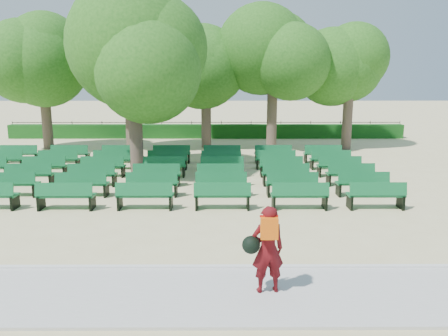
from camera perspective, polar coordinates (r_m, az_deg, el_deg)
name	(u,v)px	position (r m, az deg, el deg)	size (l,w,h in m)	color
ground	(192,193)	(15.39, -4.19, -3.25)	(120.00, 120.00, 0.00)	#CEC088
paving	(165,295)	(8.48, -7.71, -16.17)	(30.00, 2.20, 0.06)	#B7B6B2
curb	(172,268)	(9.49, -6.80, -12.81)	(30.00, 0.12, 0.10)	silver
hedge	(206,131)	(29.06, -2.33, 4.82)	(26.00, 0.70, 0.90)	#144C15
fence	(207,137)	(29.51, -2.29, 4.04)	(26.00, 0.10, 1.02)	black
tree_line	(204,148)	(25.16, -2.65, 2.68)	(21.80, 6.80, 7.04)	#2B661B
bench_array	(161,179)	(17.26, -8.24, -1.37)	(1.73, 0.54, 1.09)	#105E2F
tree_among	(133,60)	(17.60, -11.80, 13.66)	(5.12, 5.12, 6.96)	brown
person	(266,248)	(8.16, 5.56, -10.39)	(0.80, 0.51, 1.66)	#4E0B0F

